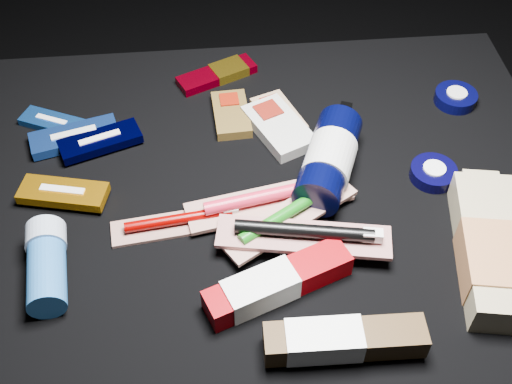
{
  "coord_description": "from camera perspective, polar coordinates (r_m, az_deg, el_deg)",
  "views": [
    {
      "loc": [
        -0.04,
        -0.6,
        1.11
      ],
      "look_at": [
        0.01,
        0.01,
        0.42
      ],
      "focal_mm": 45.0,
      "sensor_mm": 36.0,
      "label": 1
    }
  ],
  "objects": [
    {
      "name": "ground",
      "position": [
        1.26,
        -0.65,
        -13.15
      ],
      "size": [
        3.0,
        3.0,
        0.0
      ],
      "primitive_type": "plane",
      "color": "black",
      "rests_on": "ground"
    },
    {
      "name": "cloth_table",
      "position": [
        1.09,
        -0.74,
        -8.14
      ],
      "size": [
        0.98,
        0.78,
        0.4
      ],
      "primitive_type": "cube",
      "color": "black",
      "rests_on": "ground"
    },
    {
      "name": "luna_bar_0",
      "position": [
        1.1,
        -17.66,
        5.93
      ],
      "size": [
        0.11,
        0.08,
        0.01
      ],
      "rotation": [
        0.0,
        0.0,
        -0.44
      ],
      "color": "#1951AB",
      "rests_on": "cloth_table"
    },
    {
      "name": "luna_bar_1",
      "position": [
        1.06,
        -15.83,
        4.76
      ],
      "size": [
        0.14,
        0.08,
        0.02
      ],
      "rotation": [
        0.0,
        0.0,
        0.27
      ],
      "color": "#1B4198",
      "rests_on": "cloth_table"
    },
    {
      "name": "luna_bar_2",
      "position": [
        1.04,
        -13.67,
        4.42
      ],
      "size": [
        0.13,
        0.09,
        0.02
      ],
      "rotation": [
        0.0,
        0.0,
        0.35
      ],
      "color": "black",
      "rests_on": "cloth_table"
    },
    {
      "name": "luna_bar_3",
      "position": [
        0.97,
        -16.76,
        -0.08
      ],
      "size": [
        0.13,
        0.07,
        0.02
      ],
      "rotation": [
        0.0,
        0.0,
        -0.23
      ],
      "color": "orange",
      "rests_on": "cloth_table"
    },
    {
      "name": "clif_bar_0",
      "position": [
        1.06,
        -2.24,
        7.07
      ],
      "size": [
        0.06,
        0.11,
        0.02
      ],
      "rotation": [
        0.0,
        0.0,
        0.05
      ],
      "color": "brown",
      "rests_on": "cloth_table"
    },
    {
      "name": "clif_bar_1",
      "position": [
        1.04,
        1.87,
        5.95
      ],
      "size": [
        0.12,
        0.15,
        0.02
      ],
      "rotation": [
        0.0,
        0.0,
        0.43
      ],
      "color": "beige",
      "rests_on": "cloth_table"
    },
    {
      "name": "clif_bar_2",
      "position": [
        1.06,
        1.91,
        6.92
      ],
      "size": [
        0.09,
        0.12,
        0.02
      ],
      "rotation": [
        0.0,
        0.0,
        0.36
      ],
      "color": "tan",
      "rests_on": "cloth_table"
    },
    {
      "name": "power_bar",
      "position": [
        1.14,
        -3.15,
        10.5
      ],
      "size": [
        0.15,
        0.1,
        0.02
      ],
      "rotation": [
        0.0,
        0.0,
        0.43
      ],
      "color": "maroon",
      "rests_on": "cloth_table"
    },
    {
      "name": "lotion_bottle",
      "position": [
        0.95,
        6.51,
        2.92
      ],
      "size": [
        0.13,
        0.22,
        0.07
      ],
      "rotation": [
        0.0,
        0.0,
        -0.39
      ],
      "color": "black",
      "rests_on": "cloth_table"
    },
    {
      "name": "cream_tin_upper",
      "position": [
        1.14,
        17.32,
        8.03
      ],
      "size": [
        0.07,
        0.07,
        0.02
      ],
      "rotation": [
        0.0,
        0.0,
        0.07
      ],
      "color": "black",
      "rests_on": "cloth_table"
    },
    {
      "name": "cream_tin_lower",
      "position": [
        1.0,
        15.48,
        1.65
      ],
      "size": [
        0.07,
        0.07,
        0.02
      ],
      "rotation": [
        0.0,
        0.0,
        -0.42
      ],
      "color": "black",
      "rests_on": "cloth_table"
    },
    {
      "name": "bodywash_bottle",
      "position": [
        0.91,
        20.23,
        -4.94
      ],
      "size": [
        0.12,
        0.25,
        0.05
      ],
      "rotation": [
        0.0,
        0.0,
        -0.18
      ],
      "color": "tan",
      "rests_on": "cloth_table"
    },
    {
      "name": "deodorant_stick",
      "position": [
        0.88,
        -18.13,
        -6.13
      ],
      "size": [
        0.07,
        0.13,
        0.05
      ],
      "rotation": [
        0.0,
        0.0,
        0.13
      ],
      "color": "#235DA1",
      "rests_on": "cloth_table"
    },
    {
      "name": "toothbrush_pack_0",
      "position": [
        0.91,
        -6.68,
        -2.63
      ],
      "size": [
        0.19,
        0.07,
        0.02
      ],
      "rotation": [
        0.0,
        0.0,
        0.12
      ],
      "color": "#A6A29C",
      "rests_on": "cloth_table"
    },
    {
      "name": "toothbrush_pack_1",
      "position": [
        0.92,
        1.4,
        -0.56
      ],
      "size": [
        0.25,
        0.1,
        0.03
      ],
      "rotation": [
        0.0,
        0.0,
        0.19
      ],
      "color": "beige",
      "rests_on": "cloth_table"
    },
    {
      "name": "toothbrush_pack_2",
      "position": [
        0.89,
        3.17,
        -1.89
      ],
      "size": [
        0.21,
        0.16,
        0.02
      ],
      "rotation": [
        0.0,
        0.0,
        0.56
      ],
      "color": "silver",
      "rests_on": "cloth_table"
    },
    {
      "name": "toothbrush_pack_3",
      "position": [
        0.86,
        4.5,
        -3.77
      ],
      "size": [
        0.24,
        0.1,
        0.03
      ],
      "rotation": [
        0.0,
        0.0,
        -0.18
      ],
      "color": "beige",
      "rests_on": "cloth_table"
    },
    {
      "name": "toothpaste_carton_red",
      "position": [
        0.83,
        1.44,
        -8.27
      ],
      "size": [
        0.2,
        0.11,
        0.04
      ],
      "rotation": [
        0.0,
        0.0,
        0.37
      ],
      "color": "#8F0006",
      "rests_on": "cloth_table"
    },
    {
      "name": "toothpaste_carton_green",
      "position": [
        0.79,
        7.24,
        -12.94
      ],
      "size": [
        0.19,
        0.05,
        0.04
      ],
      "rotation": [
        0.0,
        0.0,
        -0.02
      ],
      "color": "#3D2912",
      "rests_on": "cloth_table"
    }
  ]
}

